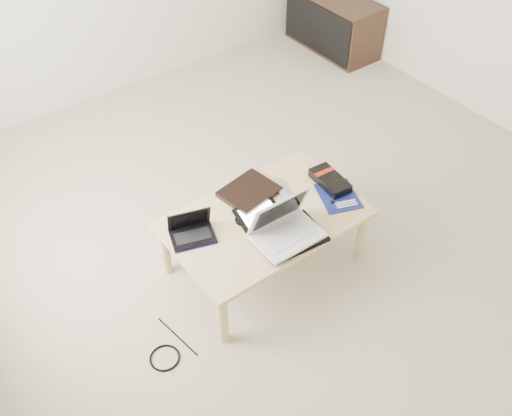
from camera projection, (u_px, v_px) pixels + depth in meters
ground at (279, 210)px, 3.83m from camera, size 4.00×4.00×0.00m
coffee_table at (265, 223)px, 3.24m from camera, size 1.10×0.70×0.40m
media_cabinet at (333, 23)px, 5.25m from camera, size 0.41×0.90×0.50m
book at (249, 192)px, 3.34m from camera, size 0.35×0.30×0.03m
netbook at (192, 231)px, 3.08m from camera, size 0.28×0.24×0.17m
tablet at (259, 214)px, 3.21m from camera, size 0.29×0.24×0.01m
remote at (284, 193)px, 3.34m from camera, size 0.11×0.25×0.02m
neoprene_sleeve at (290, 237)px, 3.09m from camera, size 0.39×0.30×0.02m
white_laptop at (285, 227)px, 3.05m from camera, size 0.36×0.26×0.25m
motherboard at (339, 196)px, 3.33m from camera, size 0.29×0.33×0.01m
gpu_box at (330, 181)px, 3.39m from camera, size 0.15×0.27×0.06m
cable_coil at (244, 220)px, 3.18m from camera, size 0.12×0.12×0.01m
floor_cable_coil at (165, 358)px, 3.01m from camera, size 0.20×0.20×0.01m
floor_cable_trail at (177, 336)px, 3.10m from camera, size 0.06×0.33×0.01m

